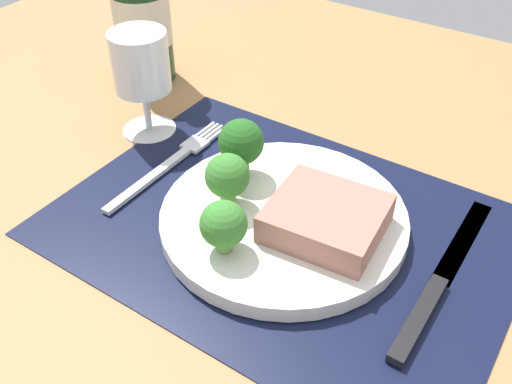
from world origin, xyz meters
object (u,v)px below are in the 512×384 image
object	(u,v)px
steak	(325,219)
knife	(438,285)
plate	(283,218)
wine_glass	(141,68)
fork	(170,163)
wine_bottle	(141,9)

from	to	relation	value
steak	knife	bearing A→B (deg)	3.41
plate	steak	xyz separation A→B (cm)	(4.47, -0.12, 2.24)
wine_glass	plate	bearing A→B (deg)	-14.45
plate	wine_glass	world-z (taller)	wine_glass
plate	steak	bearing A→B (deg)	-1.48
steak	wine_glass	xyz separation A→B (cm)	(-26.99, 5.92, 4.86)
steak	plate	bearing A→B (deg)	178.52
steak	wine_glass	bearing A→B (deg)	167.63
steak	wine_glass	world-z (taller)	wine_glass
plate	fork	bearing A→B (deg)	174.77
plate	fork	xyz separation A→B (cm)	(-15.54, 1.42, -0.55)
fork	knife	bearing A→B (deg)	-3.02
fork	wine_glass	size ratio (longest dim) A/B	1.54
plate	steak	distance (cm)	5.00
wine_bottle	knife	bearing A→B (deg)	-18.27
wine_bottle	fork	bearing A→B (deg)	-42.10
knife	fork	bearing A→B (deg)	-178.65
fork	wine_glass	distance (cm)	11.26
knife	wine_bottle	size ratio (longest dim) A/B	0.86
knife	steak	bearing A→B (deg)	-173.59
plate	wine_glass	size ratio (longest dim) A/B	1.91
steak	wine_bottle	world-z (taller)	wine_bottle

